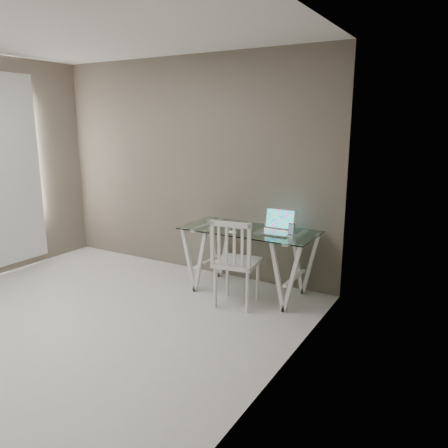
# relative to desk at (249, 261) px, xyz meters

# --- Properties ---
(room) EXTENTS (4.50, 4.52, 2.71)m
(room) POSITION_rel_desk_xyz_m (-1.12, -1.83, 1.33)
(room) COLOR beige
(room) RESTS_ON ground
(desk) EXTENTS (1.50, 0.70, 0.75)m
(desk) POSITION_rel_desk_xyz_m (0.00, 0.00, 0.00)
(desk) COLOR silver
(desk) RESTS_ON ground
(chair) EXTENTS (0.49, 0.49, 0.95)m
(chair) POSITION_rel_desk_xyz_m (0.05, -0.42, 0.14)
(chair) COLOR silver
(chair) RESTS_ON ground
(laptop) EXTENTS (0.35, 0.30, 0.25)m
(laptop) POSITION_rel_desk_xyz_m (0.31, 0.04, 0.42)
(laptop) COLOR #B6B6BA
(laptop) RESTS_ON desk
(keyboard) EXTENTS (0.28, 0.12, 0.01)m
(keyboard) POSITION_rel_desk_xyz_m (-0.20, 0.00, 0.37)
(keyboard) COLOR silver
(keyboard) RESTS_ON desk
(mouse) EXTENTS (0.10, 0.06, 0.03)m
(mouse) POSITION_rel_desk_xyz_m (-0.07, -0.26, 0.38)
(mouse) COLOR silver
(mouse) RESTS_ON desk
(phone_dock) EXTENTS (0.07, 0.07, 0.14)m
(phone_dock) POSITION_rel_desk_xyz_m (0.52, -0.07, 0.40)
(phone_dock) COLOR white
(phone_dock) RESTS_ON desk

